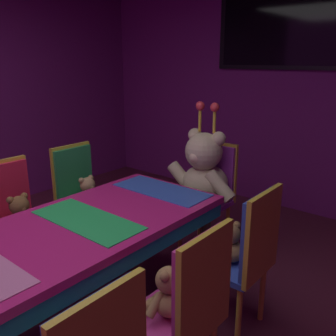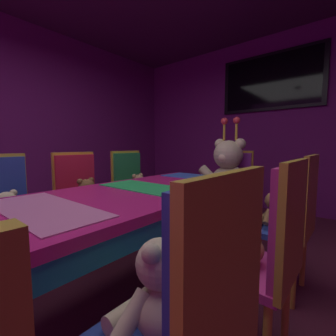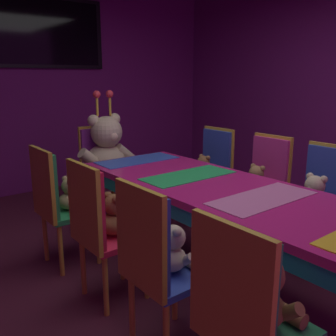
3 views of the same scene
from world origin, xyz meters
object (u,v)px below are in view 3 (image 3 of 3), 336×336
at_px(chair_left_2, 96,220).
at_px(chair_left_1, 153,255).
at_px(chair_left_0, 241,310).
at_px(teddy_right_3, 203,169).
at_px(teddy_left_1, 174,251).
at_px(chair_right_2, 266,177).
at_px(banquet_table, 222,197).
at_px(chair_right_1, 324,193).
at_px(chair_right_3, 213,165).
at_px(teddy_right_1, 313,197).
at_px(king_teddy_bear, 108,150).
at_px(teddy_left_3, 71,196).
at_px(teddy_right_2, 256,182).
at_px(chair_left_3, 54,196).
at_px(teddy_left_2, 115,217).
at_px(throne_chair, 100,162).
at_px(teddy_left_0, 264,296).
at_px(wall_tv, 47,32).

bearing_deg(chair_left_2, chair_left_1, -89.76).
xyz_separation_m(chair_left_0, teddy_right_3, (1.56, 1.87, -0.02)).
height_order(teddy_left_1, chair_right_2, chair_right_2).
bearing_deg(banquet_table, chair_right_1, -19.85).
distance_m(chair_left_1, teddy_right_3, 2.01).
relative_size(chair_left_0, chair_right_1, 1.00).
bearing_deg(chair_right_3, chair_right_1, 90.25).
bearing_deg(teddy_right_1, chair_right_2, -106.29).
bearing_deg(king_teddy_bear, teddy_left_1, -19.80).
distance_m(teddy_left_3, king_teddy_bear, 1.03).
xyz_separation_m(chair_left_2, teddy_right_2, (1.59, -0.02, -0.02)).
distance_m(chair_left_2, chair_right_1, 1.82).
height_order(chair_left_3, teddy_right_1, chair_left_3).
xyz_separation_m(teddy_left_2, throne_chair, (0.71, 1.53, 0.01)).
relative_size(teddy_right_2, chair_right_3, 0.30).
xyz_separation_m(chair_left_1, chair_left_3, (-0.03, 1.28, 0.00)).
height_order(chair_left_2, throne_chair, same).
distance_m(teddy_left_0, teddy_right_1, 1.55).
xyz_separation_m(chair_left_1, teddy_left_1, (0.14, -0.00, -0.02)).
xyz_separation_m(teddy_left_0, chair_right_1, (1.56, 0.62, -0.00)).
height_order(chair_left_0, chair_left_1, same).
bearing_deg(teddy_left_2, teddy_left_1, -89.89).
xyz_separation_m(banquet_table, teddy_left_2, (-0.71, 0.30, -0.07)).
xyz_separation_m(chair_left_2, chair_right_2, (1.74, -0.02, 0.00)).
height_order(banquet_table, wall_tv, wall_tv).
relative_size(banquet_table, teddy_right_2, 8.72).
distance_m(chair_left_1, wall_tv, 3.82).
bearing_deg(chair_left_3, teddy_left_2, -75.69).
xyz_separation_m(teddy_right_1, chair_right_3, (0.14, 1.24, 0.00)).
bearing_deg(chair_right_1, chair_left_2, -19.49).
relative_size(teddy_right_1, wall_tv, 0.22).
height_order(teddy_left_2, chair_left_3, chair_left_3).
relative_size(teddy_left_2, chair_right_1, 0.32).
distance_m(chair_left_1, chair_right_1, 1.71).
bearing_deg(wall_tv, king_teddy_bear, -90.00).
height_order(teddy_left_2, teddy_right_2, teddy_left_2).
relative_size(teddy_left_1, throne_chair, 0.30).
height_order(chair_left_1, chair_left_2, same).
xyz_separation_m(banquet_table, teddy_left_1, (-0.71, -0.33, -0.08)).
relative_size(teddy_left_0, chair_right_2, 0.36).
xyz_separation_m(teddy_right_3, king_teddy_bear, (-0.71, 0.72, 0.18)).
relative_size(banquet_table, wall_tv, 1.67).
distance_m(teddy_left_1, chair_right_3, 2.01).
relative_size(chair_left_0, chair_left_2, 1.00).
xyz_separation_m(chair_left_3, teddy_left_3, (0.14, 0.00, -0.02)).
xyz_separation_m(chair_left_1, teddy_right_1, (1.56, 0.02, -0.00)).
bearing_deg(chair_left_3, chair_left_2, -88.02).
distance_m(teddy_left_3, teddy_right_1, 1.92).
relative_size(chair_left_1, king_teddy_bear, 1.08).
relative_size(chair_right_2, teddy_right_2, 3.36).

